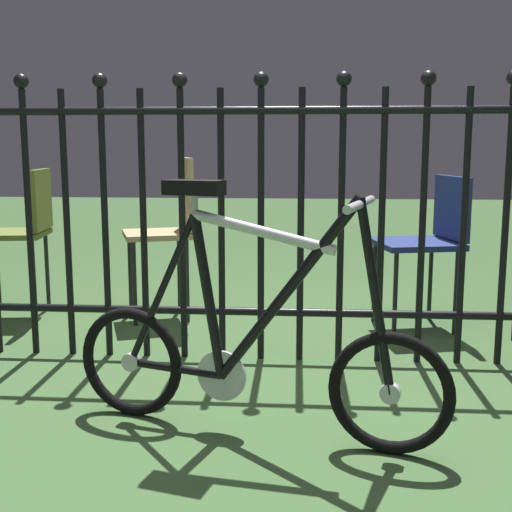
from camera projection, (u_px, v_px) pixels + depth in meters
ground_plane at (248, 404)px, 2.55m from camera, size 20.00×20.00×0.00m
iron_fence at (238, 211)px, 3.01m from camera, size 4.37×0.07×1.36m
bicycle at (251, 348)px, 2.26m from camera, size 1.31×0.48×0.87m
chair_tan at (170, 221)px, 3.78m from camera, size 0.46×0.46×0.91m
chair_navy at (429, 234)px, 3.56m from camera, size 0.50×0.50×0.82m
chair_olive at (25, 225)px, 3.81m from camera, size 0.41×0.41×0.85m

